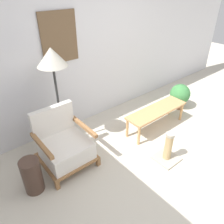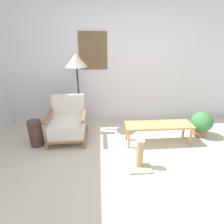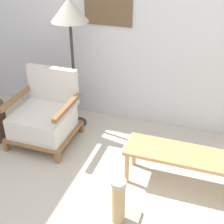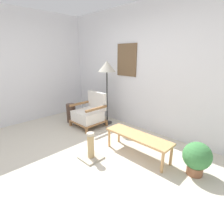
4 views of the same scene
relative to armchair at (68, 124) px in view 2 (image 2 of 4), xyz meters
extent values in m
plane|color=beige|center=(1.07, -1.25, -0.31)|extent=(14.00, 14.00, 0.00)
cube|color=silver|center=(1.07, 0.80, 1.04)|extent=(8.00, 0.06, 2.70)
cube|color=brown|center=(0.50, 0.76, 1.24)|extent=(0.56, 0.02, 0.72)
cube|color=olive|center=(-0.32, -0.34, -0.25)|extent=(0.05, 0.05, 0.12)
cube|color=olive|center=(0.32, -0.34, -0.25)|extent=(0.05, 0.05, 0.12)
cube|color=olive|center=(-0.32, 0.27, -0.25)|extent=(0.05, 0.05, 0.12)
cube|color=olive|center=(0.32, 0.27, -0.25)|extent=(0.05, 0.05, 0.12)
cube|color=olive|center=(0.00, -0.04, -0.18)|extent=(0.69, 0.66, 0.03)
cube|color=white|center=(0.00, -0.06, -0.04)|extent=(0.61, 0.56, 0.24)
cube|color=white|center=(0.00, 0.26, 0.29)|extent=(0.61, 0.08, 0.42)
cube|color=olive|center=(-0.31, -0.04, 0.20)|extent=(0.05, 0.60, 0.05)
cube|color=olive|center=(0.31, -0.04, 0.20)|extent=(0.05, 0.60, 0.05)
cylinder|color=#2D2D2D|center=(0.19, 0.42, -0.30)|extent=(0.24, 0.24, 0.03)
cylinder|color=#2D2D2D|center=(0.19, 0.42, 0.35)|extent=(0.03, 0.03, 1.27)
cone|color=#B2AD9E|center=(0.19, 0.42, 1.10)|extent=(0.41, 0.41, 0.25)
cube|color=tan|center=(1.64, -0.25, 0.05)|extent=(1.19, 0.35, 0.04)
cylinder|color=tan|center=(1.09, -0.38, -0.14)|extent=(0.04, 0.04, 0.34)
cylinder|color=tan|center=(2.20, -0.38, -0.14)|extent=(0.04, 0.04, 0.34)
cylinder|color=tan|center=(1.09, -0.12, -0.14)|extent=(0.04, 0.04, 0.34)
cylinder|color=tan|center=(2.20, -0.12, -0.14)|extent=(0.04, 0.04, 0.34)
cylinder|color=#473328|center=(-0.54, -0.17, -0.07)|extent=(0.24, 0.24, 0.48)
cylinder|color=#935B3D|center=(2.55, -0.08, -0.24)|extent=(0.22, 0.22, 0.14)
sphere|color=#3D7F42|center=(2.55, -0.08, -0.01)|extent=(0.40, 0.40, 0.40)
cube|color=#B2A893|center=(1.16, -0.89, -0.30)|extent=(0.34, 0.34, 0.03)
cylinder|color=tan|center=(1.16, -0.89, -0.08)|extent=(0.11, 0.11, 0.40)
cylinder|color=#B2A893|center=(1.16, -0.89, 0.14)|extent=(0.13, 0.13, 0.04)
camera|label=1|loc=(-0.97, -2.20, 1.98)|focal=35.00mm
camera|label=2|loc=(0.60, -2.95, 1.48)|focal=28.00mm
camera|label=3|loc=(1.69, -2.60, 1.84)|focal=50.00mm
camera|label=4|loc=(3.22, -2.46, 1.35)|focal=28.00mm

